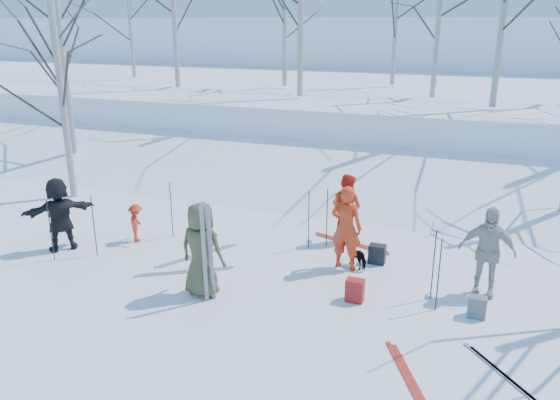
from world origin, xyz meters
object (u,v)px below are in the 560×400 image
at_px(skier_redor_behind, 346,208).
at_px(skier_grey_west, 59,214).
at_px(skier_red_seated, 136,223).
at_px(dog, 358,255).
at_px(skier_olive_center, 202,249).
at_px(skier_red_north, 346,228).
at_px(backpack_red, 355,290).
at_px(backpack_grey, 477,307).
at_px(skier_cream_east, 487,251).
at_px(backpack_dark, 377,254).

height_order(skier_redor_behind, skier_grey_west, skier_grey_west).
height_order(skier_red_seated, dog, skier_red_seated).
xyz_separation_m(skier_olive_center, skier_red_north, (2.18, 2.01, -0.01)).
bearing_deg(backpack_red, backpack_grey, 4.96).
distance_m(skier_cream_east, backpack_dark, 2.29).
bearing_deg(skier_cream_east, backpack_red, -150.88).
height_order(skier_grey_west, backpack_red, skier_grey_west).
height_order(skier_red_north, backpack_grey, skier_red_north).
bearing_deg(skier_olive_center, skier_redor_behind, -115.37).
bearing_deg(skier_cream_east, skier_redor_behind, 153.59).
relative_size(skier_redor_behind, backpack_dark, 3.97).
xyz_separation_m(dog, backpack_dark, (0.33, 0.30, -0.05)).
distance_m(skier_red_seated, dog, 5.07).
height_order(skier_redor_behind, dog, skier_redor_behind).
bearing_deg(skier_red_north, skier_cream_east, 179.68).
bearing_deg(skier_redor_behind, skier_grey_west, 45.05).
distance_m(skier_cream_east, backpack_red, 2.50).
bearing_deg(skier_grey_west, dog, 143.63).
xyz_separation_m(skier_olive_center, backpack_red, (2.69, 0.71, -0.68)).
xyz_separation_m(skier_red_north, dog, (0.24, 0.17, -0.62)).
xyz_separation_m(skier_grey_west, dog, (6.31, 1.43, -0.57)).
bearing_deg(skier_olive_center, dog, -135.44).
relative_size(skier_red_seated, dog, 1.49).
xyz_separation_m(skier_olive_center, skier_grey_west, (-3.89, 0.75, -0.06)).
bearing_deg(backpack_dark, skier_red_seated, -171.94).
bearing_deg(backpack_dark, backpack_grey, -38.14).
bearing_deg(backpack_grey, skier_cream_east, 85.53).
bearing_deg(skier_redor_behind, dog, 134.97).
relative_size(skier_olive_center, backpack_dark, 4.43).
bearing_deg(skier_olive_center, skier_grey_west, -8.29).
height_order(skier_red_north, dog, skier_red_north).
bearing_deg(skier_grey_west, backpack_red, 130.52).
bearing_deg(backpack_dark, skier_grey_west, -165.44).
xyz_separation_m(backpack_grey, backpack_dark, (-2.02, 1.59, 0.01)).
bearing_deg(skier_cream_east, skier_olive_center, -157.48).
distance_m(skier_red_seated, skier_cream_east, 7.47).
relative_size(backpack_grey, backpack_dark, 0.95).
relative_size(skier_red_north, backpack_red, 4.17).
distance_m(skier_red_north, skier_red_seated, 4.83).
xyz_separation_m(skier_red_seated, backpack_dark, (5.37, 0.76, -0.25)).
distance_m(backpack_red, backpack_dark, 1.77).
bearing_deg(backpack_dark, skier_red_north, -140.90).
height_order(backpack_red, backpack_dark, backpack_red).
height_order(skier_cream_east, backpack_dark, skier_cream_east).
relative_size(skier_redor_behind, skier_cream_east, 0.93).
bearing_deg(skier_olive_center, backpack_red, -162.68).
bearing_deg(skier_red_seated, skier_redor_behind, -92.90).
xyz_separation_m(skier_redor_behind, backpack_grey, (2.94, -2.55, -0.60)).
height_order(skier_olive_center, skier_cream_east, skier_olive_center).
relative_size(skier_red_north, skier_red_seated, 1.97).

